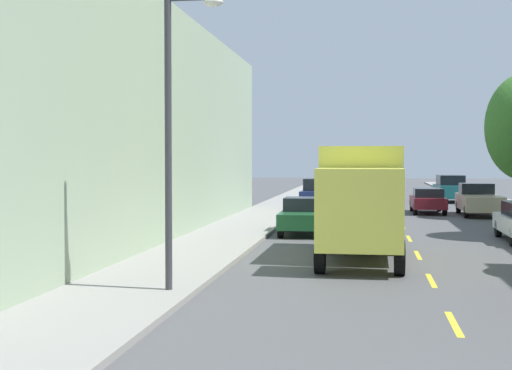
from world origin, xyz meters
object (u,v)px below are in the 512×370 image
object	(u,v)px
parked_hatchback_forest	(302,216)
moving_burgundy_sedan	(428,200)
parked_suv_navy	(320,194)
parked_suv_teal	(450,188)
delivery_box_truck	(362,196)
parked_pickup_champagne	(479,200)
parked_wagon_silver	(330,189)
street_lamp	(175,118)

from	to	relation	value
parked_hatchback_forest	moving_burgundy_sedan	size ratio (longest dim) A/B	0.90
parked_suv_navy	parked_hatchback_forest	size ratio (longest dim) A/B	1.20
parked_suv_navy	parked_suv_teal	world-z (taller)	same
delivery_box_truck	parked_suv_teal	bearing A→B (deg)	78.95
delivery_box_truck	parked_suv_teal	xyz separation A→B (m)	(6.05, 30.99, -0.97)
delivery_box_truck	parked_suv_navy	distance (m)	21.15
delivery_box_truck	parked_pickup_champagne	bearing A→B (deg)	71.50
delivery_box_truck	parked_hatchback_forest	bearing A→B (deg)	108.98
parked_pickup_champagne	parked_wagon_silver	xyz separation A→B (m)	(-8.78, 13.83, -0.02)
parked_wagon_silver	parked_hatchback_forest	bearing A→B (deg)	-89.78
delivery_box_truck	parked_hatchback_forest	xyz separation A→B (m)	(-2.46, 7.16, -1.20)
street_lamp	parked_hatchback_forest	xyz separation A→B (m)	(1.69, 14.02, -3.28)
delivery_box_truck	parked_hatchback_forest	size ratio (longest dim) A/B	1.88
delivery_box_truck	parked_pickup_champagne	distance (m)	19.64
delivery_box_truck	parked_wagon_silver	size ratio (longest dim) A/B	1.61
parked_suv_teal	parked_hatchback_forest	distance (m)	25.30
parked_pickup_champagne	parked_hatchback_forest	world-z (taller)	parked_pickup_champagne
parked_wagon_silver	parked_hatchback_forest	xyz separation A→B (m)	(0.10, -25.26, -0.05)
parked_suv_navy	parked_hatchback_forest	distance (m)	13.81
parked_suv_navy	parked_pickup_champagne	distance (m)	9.15
parked_suv_navy	parked_suv_teal	size ratio (longest dim) A/B	1.00
street_lamp	moving_burgundy_sedan	bearing A→B (deg)	73.83
parked_pickup_champagne	parked_wagon_silver	distance (m)	16.38
street_lamp	parked_hatchback_forest	distance (m)	14.50
parked_suv_navy	parked_hatchback_forest	xyz separation A→B (m)	(0.15, -13.81, -0.23)
street_lamp	delivery_box_truck	distance (m)	8.28
parked_wagon_silver	parked_suv_teal	size ratio (longest dim) A/B	0.98
parked_hatchback_forest	street_lamp	bearing A→B (deg)	-96.86
parked_pickup_champagne	moving_burgundy_sedan	size ratio (longest dim) A/B	1.18
street_lamp	parked_wagon_silver	world-z (taller)	street_lamp
parked_pickup_champagne	moving_burgundy_sedan	xyz separation A→B (m)	(-2.62, 1.27, -0.08)
parked_suv_navy	parked_suv_teal	distance (m)	13.24
parked_wagon_silver	parked_pickup_champagne	bearing A→B (deg)	-57.60
street_lamp	parked_wagon_silver	distance (m)	39.44
parked_pickup_champagne	delivery_box_truck	bearing A→B (deg)	-108.50
street_lamp	parked_suv_navy	distance (m)	28.04
delivery_box_truck	parked_suv_teal	world-z (taller)	delivery_box_truck
parked_wagon_silver	moving_burgundy_sedan	world-z (taller)	parked_wagon_silver
moving_burgundy_sedan	parked_suv_navy	bearing A→B (deg)	169.84
moving_burgundy_sedan	parked_wagon_silver	bearing A→B (deg)	116.10
parked_suv_teal	parked_wagon_silver	bearing A→B (deg)	170.55
delivery_box_truck	parked_wagon_silver	xyz separation A→B (m)	(-2.56, 32.42, -1.15)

